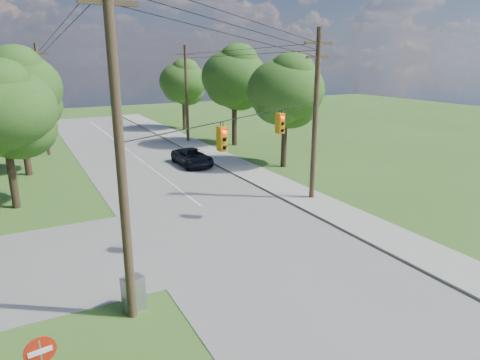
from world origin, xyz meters
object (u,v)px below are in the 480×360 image
pole_ne (315,114)px  pole_north_w (42,99)px  control_cabinet (133,294)px  do_not_enter_sign (41,359)px  pole_sw (119,142)px  car_main_north (192,157)px  pole_north_e (187,94)px

pole_ne → pole_north_w: pole_ne is taller
control_cabinet → do_not_enter_sign: do_not_enter_sign is taller
control_cabinet → do_not_enter_sign: (-3.13, -3.71, 1.04)m
pole_sw → pole_ne: (13.50, 7.60, -0.76)m
control_cabinet → do_not_enter_sign: bearing=-145.4°
pole_north_w → control_cabinet: 29.62m
pole_ne → car_main_north: pole_ne is taller
pole_north_w → car_main_north: 15.18m
car_main_north → pole_sw: bearing=-118.4°
pole_ne → control_cabinet: bearing=-151.4°
car_main_north → control_cabinet: 21.49m
pole_north_w → do_not_enter_sign: 33.27m
pole_north_e → control_cabinet: pole_north_e is taller
pole_ne → pole_north_e: 22.00m
car_main_north → control_cabinet: (-9.83, -19.11, -0.07)m
car_main_north → pole_north_w: bearing=134.4°
pole_north_e → pole_sw: bearing=-114.5°
car_main_north → do_not_enter_sign: (-12.96, -22.83, 0.97)m
pole_ne → control_cabinet: size_ratio=8.05×
pole_north_e → control_cabinet: (-13.35, -29.27, -4.48)m
pole_sw → pole_north_w: (-0.40, 29.60, -1.10)m
pole_sw → pole_north_w: bearing=90.8°
pole_ne → car_main_north: 13.23m
pole_sw → do_not_enter_sign: (-2.98, -3.39, -4.54)m
pole_sw → pole_north_e: size_ratio=1.20×
pole_ne → pole_north_e: size_ratio=1.05×
pole_north_e → pole_north_w: (-13.90, 0.00, 0.00)m
pole_north_w → control_cabinet: (0.55, -29.27, -4.48)m
pole_ne → car_main_north: size_ratio=2.12×
pole_sw → do_not_enter_sign: 6.40m
pole_sw → do_not_enter_sign: bearing=-131.3°
pole_ne → pole_north_w: size_ratio=1.05×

